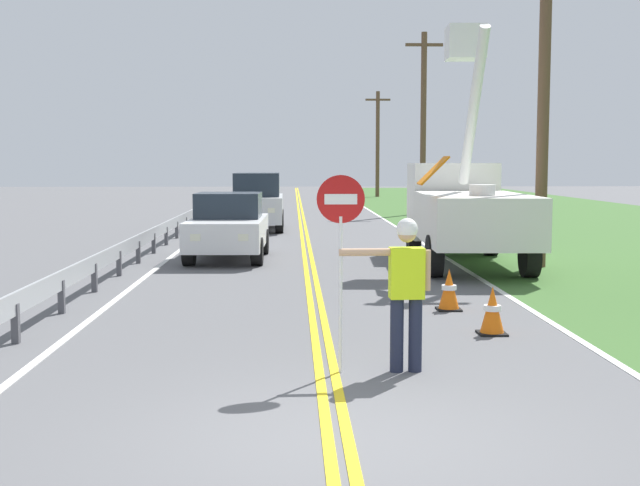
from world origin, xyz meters
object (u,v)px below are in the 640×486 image
Objects in this scene: stop_sign_paddle at (341,229)px; oncoming_suv_second at (257,201)px; utility_pole_far at (378,142)px; traffic_cone_mid at (449,290)px; utility_bucket_truck at (463,206)px; utility_pole_near at (544,86)px; traffic_cone_lead at (492,311)px; oncoming_sedan_nearest at (228,227)px; utility_pole_mid at (423,120)px; flagger_worker at (406,284)px.

oncoming_suv_second is at bearing 95.02° from stop_sign_paddle.
utility_pole_far is 47.16m from traffic_cone_mid.
traffic_cone_mid is (-1.57, -6.54, -1.09)m from utility_bucket_truck.
utility_pole_near is 41.14m from utility_pole_far.
utility_bucket_truck is 8.71m from traffic_cone_lead.
oncoming_sedan_nearest is at bearing 166.30° from utility_pole_near.
utility_pole_mid reaches higher than utility_pole_near.
oncoming_sedan_nearest is 40.20m from utility_pole_far.
utility_pole_near is 9.18m from traffic_cone_lead.
stop_sign_paddle is 3.33× the size of traffic_cone_lead.
utility_bucket_truck is at bearing -96.04° from utility_pole_mid.
utility_pole_mid is 12.41× the size of traffic_cone_lead.
oncoming_suv_second is at bearing 103.02° from traffic_cone_mid.
utility_pole_mid is at bearing 51.76° from oncoming_suv_second.
oncoming_suv_second is 6.60× the size of traffic_cone_lead.
traffic_cone_lead is at bearing -111.16° from utility_pole_near.
oncoming_sedan_nearest is 20.97m from utility_pole_mid.
traffic_cone_mid is (-3.25, -5.74, -3.92)m from utility_pole_near.
oncoming_sedan_nearest reaches higher than traffic_cone_lead.
utility_pole_mid reaches higher than traffic_cone_mid.
utility_pole_mid is 20.27m from utility_pole_far.
flagger_worker is 11.32m from utility_pole_near.
oncoming_suv_second is (0.35, 9.38, 0.23)m from oncoming_sedan_nearest.
utility_bucket_truck reaches higher than flagger_worker.
flagger_worker is 12.06m from oncoming_sedan_nearest.
flagger_worker is 1.02m from stop_sign_paddle.
utility_pole_mid is (2.13, 20.08, 3.10)m from utility_bucket_truck.
utility_pole_near is 0.94× the size of utility_pole_mid.
stop_sign_paddle reaches higher than traffic_cone_mid.
utility_pole_far is (-0.14, 20.27, -0.55)m from utility_pole_mid.
utility_pole_far is (5.62, 51.02, 2.27)m from stop_sign_paddle.
oncoming_suv_second is 0.61× the size of utility_pole_far.
traffic_cone_lead is at bearing -96.86° from utility_pole_mid.
utility_bucket_truck reaches higher than stop_sign_paddle.
oncoming_sedan_nearest is at bearing 115.28° from traffic_cone_lead.
oncoming_sedan_nearest is 0.90× the size of oncoming_suv_second.
stop_sign_paddle is (-0.77, -0.03, 0.66)m from flagger_worker.
traffic_cone_mid is at bearing -76.98° from oncoming_suv_second.
utility_bucket_truck is 20.43m from utility_pole_mid.
utility_pole_near is at bearing 61.73° from stop_sign_paddle.
stop_sign_paddle is 11.95m from oncoming_sedan_nearest.
utility_pole_far reaches higher than traffic_cone_lead.
utility_bucket_truck is at bearing 74.93° from flagger_worker.
traffic_cone_lead is at bearing 42.68° from stop_sign_paddle.
stop_sign_paddle is 11.51m from utility_pole_near.
traffic_cone_lead is 1.00× the size of traffic_cone_mid.
utility_pole_near is at bearing -90.43° from utility_pole_far.
traffic_cone_mid is at bearing -103.50° from utility_bucket_truck.
stop_sign_paddle is 0.31× the size of utility_pole_far.
stop_sign_paddle is 0.34× the size of utility_bucket_truck.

